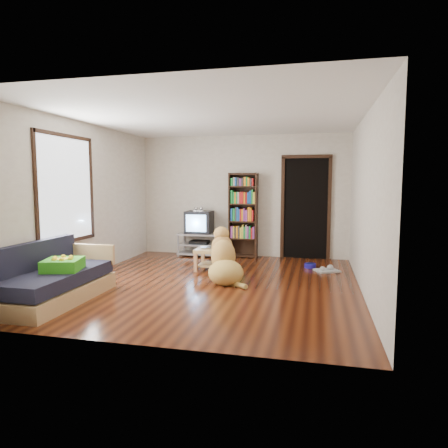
% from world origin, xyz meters
% --- Properties ---
extents(ground, '(5.00, 5.00, 0.00)m').
position_xyz_m(ground, '(0.00, 0.00, 0.00)').
color(ground, '#55230E').
rests_on(ground, ground).
extents(ceiling, '(5.00, 5.00, 0.00)m').
position_xyz_m(ceiling, '(0.00, 0.00, 2.60)').
color(ceiling, white).
rests_on(ceiling, ground).
extents(wall_back, '(4.50, 0.00, 4.50)m').
position_xyz_m(wall_back, '(0.00, 2.50, 1.30)').
color(wall_back, beige).
rests_on(wall_back, ground).
extents(wall_front, '(4.50, 0.00, 4.50)m').
position_xyz_m(wall_front, '(0.00, -2.50, 1.30)').
color(wall_front, beige).
rests_on(wall_front, ground).
extents(wall_left, '(0.00, 5.00, 5.00)m').
position_xyz_m(wall_left, '(-2.25, 0.00, 1.30)').
color(wall_left, beige).
rests_on(wall_left, ground).
extents(wall_right, '(0.00, 5.00, 5.00)m').
position_xyz_m(wall_right, '(2.25, 0.00, 1.30)').
color(wall_right, beige).
rests_on(wall_right, ground).
extents(green_cushion, '(0.57, 0.57, 0.16)m').
position_xyz_m(green_cushion, '(-1.75, -1.35, 0.50)').
color(green_cushion, '#2F9A1C').
rests_on(green_cushion, sofa).
extents(laptop, '(0.43, 0.38, 0.03)m').
position_xyz_m(laptop, '(-0.28, 0.93, 0.41)').
color(laptop, '#BDBDC1').
rests_on(laptop, coffee_table).
extents(dog_bowl, '(0.22, 0.22, 0.08)m').
position_xyz_m(dog_bowl, '(1.48, 1.55, 0.04)').
color(dog_bowl, '#1C148E').
rests_on(dog_bowl, ground).
extents(grey_rag, '(0.50, 0.47, 0.03)m').
position_xyz_m(grey_rag, '(1.78, 1.30, 0.01)').
color(grey_rag, '#A2A2A2').
rests_on(grey_rag, ground).
extents(window, '(0.03, 1.46, 1.70)m').
position_xyz_m(window, '(-2.23, -0.50, 1.50)').
color(window, white).
rests_on(window, wall_left).
extents(doorway, '(1.03, 0.05, 2.19)m').
position_xyz_m(doorway, '(1.35, 2.48, 1.12)').
color(doorway, black).
rests_on(doorway, wall_back).
extents(tv_stand, '(0.90, 0.45, 0.50)m').
position_xyz_m(tv_stand, '(-0.90, 2.25, 0.27)').
color(tv_stand, '#99999E').
rests_on(tv_stand, ground).
extents(crt_tv, '(0.55, 0.52, 0.58)m').
position_xyz_m(crt_tv, '(-0.90, 2.27, 0.74)').
color(crt_tv, black).
rests_on(crt_tv, tv_stand).
extents(bookshelf, '(0.60, 0.30, 1.80)m').
position_xyz_m(bookshelf, '(0.05, 2.34, 1.00)').
color(bookshelf, black).
rests_on(bookshelf, ground).
extents(sofa, '(0.80, 1.80, 0.80)m').
position_xyz_m(sofa, '(-1.87, -1.38, 0.26)').
color(sofa, tan).
rests_on(sofa, ground).
extents(coffee_table, '(0.55, 0.55, 0.40)m').
position_xyz_m(coffee_table, '(-0.28, 0.96, 0.28)').
color(coffee_table, tan).
rests_on(coffee_table, ground).
extents(dog, '(0.78, 1.00, 0.90)m').
position_xyz_m(dog, '(0.13, 0.20, 0.33)').
color(dog, '#D9B353').
rests_on(dog, ground).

